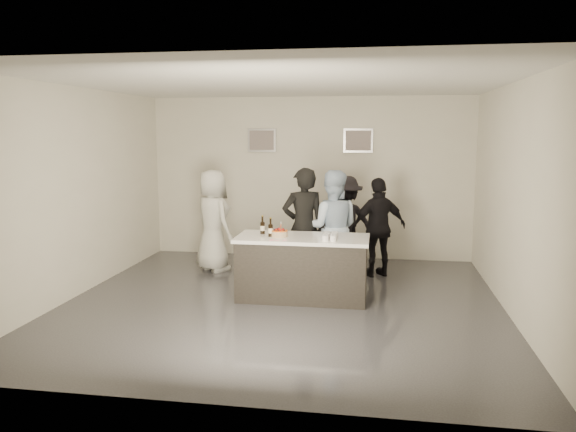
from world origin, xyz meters
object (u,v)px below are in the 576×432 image
object	(u,v)px
bar_counter	(302,268)
cake	(280,234)
beer_bottle_b	(271,227)
person_guest_left	(213,221)
person_guest_right	(379,227)
person_main_black	(303,227)
beer_bottle_a	(262,225)
person_main_blue	(332,228)
person_guest_back	(346,223)

from	to	relation	value
bar_counter	cake	size ratio (longest dim) A/B	8.00
beer_bottle_b	person_guest_left	bearing A→B (deg)	131.18
cake	bar_counter	bearing A→B (deg)	9.29
bar_counter	person_guest_right	bearing A→B (deg)	54.08
cake	person_main_black	xyz separation A→B (m)	(0.24, 0.77, -0.02)
beer_bottle_a	person_main_black	xyz separation A→B (m)	(0.51, 0.61, -0.12)
person_guest_right	person_guest_left	bearing A→B (deg)	-25.24
cake	person_main_blue	distance (m)	1.12
person_main_blue	person_main_black	bearing A→B (deg)	15.13
beer_bottle_a	person_main_black	size ratio (longest dim) A/B	0.14
person_main_blue	bar_counter	bearing A→B (deg)	65.45
beer_bottle_a	beer_bottle_b	xyz separation A→B (m)	(0.15, -0.18, 0.00)
cake	person_guest_back	xyz separation A→B (m)	(0.81, 1.95, -0.13)
person_guest_left	person_guest_right	xyz separation A→B (m)	(2.79, 0.07, -0.05)
bar_counter	cake	xyz separation A→B (m)	(-0.32, -0.05, 0.49)
bar_counter	person_guest_back	xyz separation A→B (m)	(0.49, 1.90, 0.36)
person_main_black	person_guest_left	distance (m)	1.78
person_guest_left	person_main_black	bearing A→B (deg)	-161.16
bar_counter	beer_bottle_b	bearing A→B (deg)	-170.54
beer_bottle_a	beer_bottle_b	distance (m)	0.24
beer_bottle_a	person_main_blue	size ratio (longest dim) A/B	0.15
person_guest_left	person_guest_back	size ratio (longest dim) A/B	1.07
cake	person_main_blue	world-z (taller)	person_main_blue
person_main_black	bar_counter	bearing A→B (deg)	75.60
bar_counter	person_guest_back	size ratio (longest dim) A/B	1.15
cake	person_main_black	bearing A→B (deg)	72.95
bar_counter	person_main_blue	world-z (taller)	person_main_blue
beer_bottle_a	beer_bottle_b	bearing A→B (deg)	-49.71
beer_bottle_a	person_guest_right	distance (m)	2.15
beer_bottle_b	person_guest_back	distance (m)	2.20
person_guest_back	cake	bearing A→B (deg)	47.63
person_guest_right	person_guest_back	distance (m)	0.72
person_main_black	person_guest_left	xyz separation A→B (m)	(-1.64, 0.68, -0.05)
beer_bottle_b	person_guest_left	size ratio (longest dim) A/B	0.15
person_main_blue	beer_bottle_b	bearing A→B (deg)	46.98
bar_counter	person_main_blue	distance (m)	1.02
person_main_black	person_main_blue	xyz separation A→B (m)	(0.43, 0.14, -0.02)
beer_bottle_a	person_guest_left	size ratio (longest dim) A/B	0.15
beer_bottle_a	person_main_black	distance (m)	0.80
cake	beer_bottle_b	xyz separation A→B (m)	(-0.12, -0.02, 0.09)
person_guest_left	beer_bottle_a	bearing A→B (deg)	172.53
beer_bottle_a	beer_bottle_b	world-z (taller)	same
beer_bottle_a	beer_bottle_b	size ratio (longest dim) A/B	1.00
beer_bottle_a	person_main_blue	xyz separation A→B (m)	(0.94, 0.75, -0.14)
cake	person_guest_left	size ratio (longest dim) A/B	0.13
beer_bottle_a	person_guest_back	distance (m)	2.11
bar_counter	beer_bottle_b	size ratio (longest dim) A/B	7.15
person_main_blue	person_guest_right	bearing A→B (deg)	-142.26
cake	beer_bottle_a	bearing A→B (deg)	150.25
bar_counter	beer_bottle_a	world-z (taller)	beer_bottle_a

